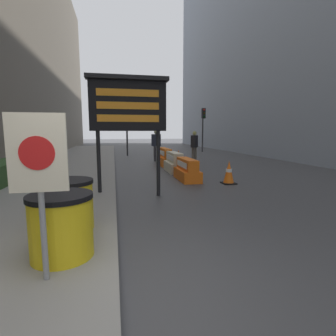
{
  "coord_description": "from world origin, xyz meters",
  "views": [
    {
      "loc": [
        -0.01,
        -2.43,
        1.73
      ],
      "look_at": [
        1.87,
        6.7,
        0.43
      ],
      "focal_mm": 28.0,
      "sensor_mm": 36.0,
      "label": 1
    }
  ],
  "objects_px": {
    "traffic_cone_far": "(179,155)",
    "traffic_light_near_curb": "(127,117)",
    "jersey_barrier_cream": "(174,163)",
    "jersey_barrier_orange_far": "(187,171)",
    "pedestrian_passerby": "(156,143)",
    "pedestrian_worker": "(194,144)",
    "warning_sign": "(39,167)",
    "traffic_cone_near": "(229,172)",
    "message_board": "(128,106)",
    "jersey_barrier_orange_near": "(165,158)",
    "traffic_light_far_side": "(203,120)",
    "barrel_drum_middle": "(69,204)",
    "traffic_cone_mid": "(184,166)",
    "barrel_drum_foreground": "(61,225)"
  },
  "relations": [
    {
      "from": "jersey_barrier_cream",
      "to": "pedestrian_worker",
      "type": "bearing_deg",
      "value": 59.17
    },
    {
      "from": "traffic_cone_mid",
      "to": "pedestrian_worker",
      "type": "xyz_separation_m",
      "value": [
        1.72,
        4.2,
        0.67
      ]
    },
    {
      "from": "message_board",
      "to": "warning_sign",
      "type": "bearing_deg",
      "value": -105.51
    },
    {
      "from": "traffic_cone_near",
      "to": "traffic_light_far_side",
      "type": "height_order",
      "value": "traffic_light_far_side"
    },
    {
      "from": "barrel_drum_middle",
      "to": "traffic_cone_mid",
      "type": "distance_m",
      "value": 6.6
    },
    {
      "from": "jersey_barrier_cream",
      "to": "traffic_cone_near",
      "type": "relative_size",
      "value": 2.11
    },
    {
      "from": "barrel_drum_foreground",
      "to": "pedestrian_worker",
      "type": "height_order",
      "value": "pedestrian_worker"
    },
    {
      "from": "traffic_cone_far",
      "to": "traffic_light_near_curb",
      "type": "relative_size",
      "value": 0.17
    },
    {
      "from": "message_board",
      "to": "traffic_cone_far",
      "type": "height_order",
      "value": "message_board"
    },
    {
      "from": "jersey_barrier_orange_near",
      "to": "traffic_light_near_curb",
      "type": "distance_m",
      "value": 6.61
    },
    {
      "from": "warning_sign",
      "to": "jersey_barrier_cream",
      "type": "bearing_deg",
      "value": 68.07
    },
    {
      "from": "barrel_drum_foreground",
      "to": "traffic_light_far_side",
      "type": "distance_m",
      "value": 19.74
    },
    {
      "from": "barrel_drum_foreground",
      "to": "traffic_light_far_side",
      "type": "xyz_separation_m",
      "value": [
        8.07,
        17.89,
        2.09
      ]
    },
    {
      "from": "pedestrian_passerby",
      "to": "message_board",
      "type": "bearing_deg",
      "value": -67.97
    },
    {
      "from": "warning_sign",
      "to": "jersey_barrier_cream",
      "type": "relative_size",
      "value": 1.05
    },
    {
      "from": "barrel_drum_middle",
      "to": "message_board",
      "type": "distance_m",
      "value": 3.31
    },
    {
      "from": "warning_sign",
      "to": "message_board",
      "type": "distance_m",
      "value": 4.32
    },
    {
      "from": "traffic_cone_near",
      "to": "traffic_cone_mid",
      "type": "relative_size",
      "value": 1.05
    },
    {
      "from": "jersey_barrier_orange_far",
      "to": "traffic_cone_mid",
      "type": "relative_size",
      "value": 2.16
    },
    {
      "from": "traffic_cone_mid",
      "to": "barrel_drum_middle",
      "type": "bearing_deg",
      "value": -121.52
    },
    {
      "from": "traffic_light_far_side",
      "to": "traffic_light_near_curb",
      "type": "bearing_deg",
      "value": -161.73
    },
    {
      "from": "barrel_drum_middle",
      "to": "traffic_cone_far",
      "type": "relative_size",
      "value": 1.26
    },
    {
      "from": "traffic_light_near_curb",
      "to": "pedestrian_passerby",
      "type": "relative_size",
      "value": 2.08
    },
    {
      "from": "jersey_barrier_cream",
      "to": "traffic_light_far_side",
      "type": "bearing_deg",
      "value": 64.65
    },
    {
      "from": "warning_sign",
      "to": "traffic_light_near_curb",
      "type": "height_order",
      "value": "traffic_light_near_curb"
    },
    {
      "from": "jersey_barrier_orange_near",
      "to": "traffic_light_far_side",
      "type": "bearing_deg",
      "value": 59.03
    },
    {
      "from": "jersey_barrier_orange_far",
      "to": "pedestrian_passerby",
      "type": "bearing_deg",
      "value": 90.87
    },
    {
      "from": "jersey_barrier_orange_far",
      "to": "traffic_cone_far",
      "type": "height_order",
      "value": "jersey_barrier_orange_far"
    },
    {
      "from": "warning_sign",
      "to": "traffic_cone_near",
      "type": "height_order",
      "value": "warning_sign"
    },
    {
      "from": "jersey_barrier_orange_far",
      "to": "jersey_barrier_orange_near",
      "type": "bearing_deg",
      "value": 90.0
    },
    {
      "from": "message_board",
      "to": "traffic_cone_mid",
      "type": "relative_size",
      "value": 4.17
    },
    {
      "from": "message_board",
      "to": "jersey_barrier_orange_near",
      "type": "relative_size",
      "value": 1.62
    },
    {
      "from": "traffic_cone_mid",
      "to": "traffic_light_far_side",
      "type": "height_order",
      "value": "traffic_light_far_side"
    },
    {
      "from": "barrel_drum_middle",
      "to": "jersey_barrier_orange_near",
      "type": "height_order",
      "value": "barrel_drum_middle"
    },
    {
      "from": "jersey_barrier_cream",
      "to": "traffic_cone_far",
      "type": "height_order",
      "value": "jersey_barrier_cream"
    },
    {
      "from": "traffic_cone_near",
      "to": "barrel_drum_middle",
      "type": "bearing_deg",
      "value": -140.22
    },
    {
      "from": "warning_sign",
      "to": "jersey_barrier_orange_near",
      "type": "xyz_separation_m",
      "value": [
        3.29,
        10.32,
        -0.98
      ]
    },
    {
      "from": "barrel_drum_middle",
      "to": "jersey_barrier_orange_near",
      "type": "relative_size",
      "value": 0.42
    },
    {
      "from": "jersey_barrier_orange_far",
      "to": "jersey_barrier_cream",
      "type": "bearing_deg",
      "value": 90.0
    },
    {
      "from": "traffic_cone_far",
      "to": "pedestrian_passerby",
      "type": "relative_size",
      "value": 0.35
    },
    {
      "from": "barrel_drum_foreground",
      "to": "warning_sign",
      "type": "relative_size",
      "value": 0.46
    },
    {
      "from": "jersey_barrier_cream",
      "to": "pedestrian_passerby",
      "type": "xyz_separation_m",
      "value": [
        -0.1,
        4.33,
        0.7
      ]
    },
    {
      "from": "traffic_cone_near",
      "to": "traffic_light_near_curb",
      "type": "relative_size",
      "value": 0.21
    },
    {
      "from": "jersey_barrier_cream",
      "to": "jersey_barrier_orange_far",
      "type": "bearing_deg",
      "value": -90.0
    },
    {
      "from": "traffic_cone_near",
      "to": "traffic_light_far_side",
      "type": "bearing_deg",
      "value": 74.43
    },
    {
      "from": "message_board",
      "to": "traffic_cone_mid",
      "type": "distance_m",
      "value": 4.34
    },
    {
      "from": "barrel_drum_middle",
      "to": "traffic_cone_near",
      "type": "relative_size",
      "value": 1.03
    },
    {
      "from": "message_board",
      "to": "jersey_barrier_orange_far",
      "type": "bearing_deg",
      "value": 43.78
    },
    {
      "from": "pedestrian_worker",
      "to": "warning_sign",
      "type": "bearing_deg",
      "value": 12.21
    },
    {
      "from": "jersey_barrier_orange_near",
      "to": "jersey_barrier_cream",
      "type": "bearing_deg",
      "value": -90.0
    }
  ]
}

